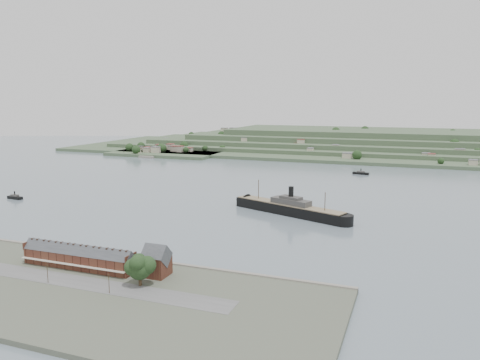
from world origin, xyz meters
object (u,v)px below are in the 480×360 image
(steamship, at_px, (286,208))
(fig_tree, at_px, (140,267))
(tugboat, at_px, (15,197))
(gabled_building, at_px, (156,262))
(terrace_row, at_px, (78,257))

(steamship, relative_size, fig_tree, 6.79)
(tugboat, distance_m, fig_tree, 222.76)
(gabled_building, bearing_deg, steamship, 81.14)
(steamship, relative_size, tugboat, 6.44)
(fig_tree, bearing_deg, tugboat, 147.89)
(gabled_building, height_order, fig_tree, gabled_building)
(tugboat, bearing_deg, steamship, 7.64)
(fig_tree, bearing_deg, steamship, 81.82)
(tugboat, height_order, fig_tree, fig_tree)
(steamship, height_order, fig_tree, steamship)
(terrace_row, relative_size, tugboat, 3.90)
(terrace_row, bearing_deg, tugboat, 144.01)
(gabled_building, xyz_separation_m, steamship, (20.88, 133.92, -3.93))
(terrace_row, relative_size, gabled_building, 3.95)
(tugboat, relative_size, fig_tree, 1.05)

